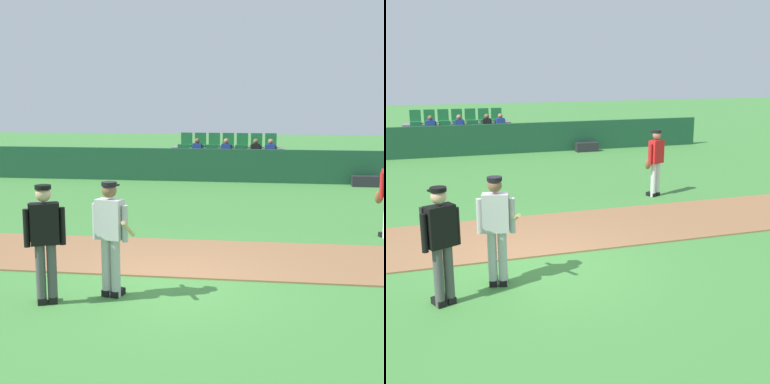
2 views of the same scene
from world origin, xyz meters
TOP-DOWN VIEW (x-y plane):
  - ground_plane at (0.00, 0.00)m, footprint 80.00×80.00m
  - infield_dirt_path at (0.00, 1.66)m, footprint 28.00×2.59m
  - dugout_fence at (0.00, 11.77)m, footprint 20.00×0.16m
  - stadium_bleachers at (0.01, 13.21)m, footprint 4.45×2.10m
  - batter_grey_jersey at (-0.64, -0.63)m, footprint 0.61×0.80m
  - umpire_home_plate at (-1.50, -1.05)m, footprint 0.55×0.43m
  - runner_red_jersey at (4.24, 3.80)m, footprint 0.65×0.42m
  - baseball at (-0.67, -0.62)m, footprint 0.07×0.07m
  - equipment_bag at (4.89, 11.32)m, footprint 0.90×0.36m

SIDE VIEW (x-z plane):
  - ground_plane at x=0.00m, z-range 0.00..0.00m
  - infield_dirt_path at x=0.00m, z-range 0.00..0.03m
  - baseball at x=-0.67m, z-range 0.00..0.07m
  - equipment_bag at x=4.89m, z-range 0.00..0.36m
  - stadium_bleachers at x=0.01m, z-range -0.33..1.32m
  - dugout_fence at x=0.00m, z-range 0.00..1.19m
  - runner_red_jersey at x=4.24m, z-range 0.08..1.84m
  - batter_grey_jersey at x=-0.64m, z-range 0.09..1.85m
  - umpire_home_plate at x=-1.50m, z-range 0.12..1.88m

